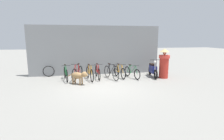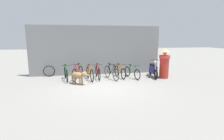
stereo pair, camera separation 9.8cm
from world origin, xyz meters
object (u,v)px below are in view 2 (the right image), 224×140
at_px(bicycle_4, 111,72).
at_px(spare_tire_left, 49,71).
at_px(bicycle_3, 98,72).
at_px(bicycle_5, 120,72).
at_px(bicycle_0, 66,74).
at_px(bicycle_2, 90,73).
at_px(bicycle_1, 78,73).
at_px(person_in_robes, 164,63).
at_px(stray_dog, 79,76).
at_px(bicycle_6, 132,72).
at_px(motorcycle, 153,70).

bearing_deg(bicycle_4, spare_tire_left, -127.14).
xyz_separation_m(bicycle_3, bicycle_5, (1.33, -0.01, -0.02)).
height_order(bicycle_0, bicycle_2, bicycle_2).
height_order(bicycle_1, person_in_robes, person_in_robes).
height_order(stray_dog, spare_tire_left, stray_dog).
xyz_separation_m(bicycle_4, spare_tire_left, (-3.64, 1.27, -0.04)).
relative_size(bicycle_2, bicycle_3, 0.98).
height_order(bicycle_4, bicycle_5, bicycle_4).
xyz_separation_m(bicycle_6, spare_tire_left, (-4.90, 1.23, 0.01)).
height_order(bicycle_1, motorcycle, motorcycle).
bearing_deg(bicycle_6, bicycle_5, -124.56).
height_order(bicycle_0, bicycle_4, bicycle_4).
height_order(bicycle_3, bicycle_6, bicycle_3).
bearing_deg(motorcycle, bicycle_5, -86.81).
xyz_separation_m(motorcycle, spare_tire_left, (-6.24, 1.19, -0.10)).
distance_m(bicycle_2, bicycle_6, 2.50).
xyz_separation_m(bicycle_2, bicycle_3, (0.48, 0.28, -0.00)).
bearing_deg(spare_tire_left, bicycle_0, -45.14).
distance_m(bicycle_4, motorcycle, 2.60).
height_order(bicycle_1, bicycle_5, bicycle_1).
xyz_separation_m(bicycle_0, motorcycle, (5.16, -0.10, 0.06)).
distance_m(person_in_robes, spare_tire_left, 6.94).
bearing_deg(bicycle_4, stray_dog, -81.81).
bearing_deg(bicycle_1, bicycle_2, 93.41).
distance_m(bicycle_3, person_in_robes, 3.93).
bearing_deg(bicycle_6, bicycle_4, -103.27).
bearing_deg(person_in_robes, motorcycle, -48.85).
bearing_deg(motorcycle, bicycle_2, -79.98).
bearing_deg(motorcycle, stray_dog, -68.60).
xyz_separation_m(bicycle_3, bicycle_6, (2.02, -0.26, -0.04)).
relative_size(bicycle_3, bicycle_6, 1.08).
distance_m(bicycle_2, bicycle_5, 1.82).
bearing_deg(bicycle_0, person_in_robes, 74.74).
xyz_separation_m(bicycle_6, person_in_robes, (1.83, -0.39, 0.55)).
relative_size(bicycle_2, bicycle_6, 1.06).
height_order(bicycle_0, bicycle_6, bicycle_0).
distance_m(bicycle_6, person_in_robes, 1.95).
distance_m(bicycle_0, motorcycle, 5.16).
xyz_separation_m(bicycle_0, stray_dog, (0.72, -1.08, 0.09)).
distance_m(bicycle_1, spare_tire_left, 2.02).
distance_m(bicycle_1, bicycle_2, 0.71).
relative_size(bicycle_2, motorcycle, 0.95).
bearing_deg(motorcycle, bicycle_0, -82.20).
relative_size(bicycle_0, spare_tire_left, 2.56).
bearing_deg(bicycle_1, stray_dog, 23.93).
xyz_separation_m(bicycle_5, person_in_robes, (2.52, -0.64, 0.54)).
bearing_deg(bicycle_6, motorcycle, 76.84).
bearing_deg(bicycle_4, bicycle_6, 73.81).
distance_m(bicycle_6, stray_dog, 3.24).
relative_size(motorcycle, stray_dog, 1.72).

